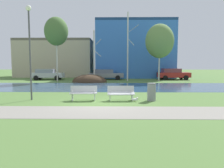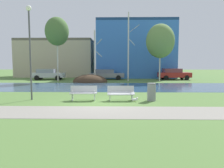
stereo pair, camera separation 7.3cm
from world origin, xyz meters
name	(u,v)px [view 2 (the right image)]	position (x,y,z in m)	size (l,w,h in m)	color
ground_plane	(108,85)	(0.00, 10.00, 0.00)	(120.00, 120.00, 0.00)	#517538
paved_path_strip	(98,112)	(0.00, -2.19, 0.01)	(60.00, 2.53, 0.01)	gray
river_band	(108,87)	(0.00, 8.56, 0.00)	(80.00, 7.92, 0.01)	#33516B
soil_mound	(90,82)	(-2.30, 13.58, 0.00)	(4.14, 2.86, 1.85)	#423021
bench_left	(84,93)	(-1.12, 0.87, 0.47)	(1.63, 0.64, 0.87)	#B2B5B7
bench_right	(121,93)	(1.11, 0.87, 0.47)	(1.63, 0.64, 0.87)	#B2B5B7
trash_bin	(152,92)	(2.92, 0.86, 0.54)	(0.53, 0.53, 1.05)	gray
seagull	(135,99)	(1.91, 0.54, 0.13)	(0.43, 0.16, 0.26)	white
streetlamp	(30,38)	(-4.32, 1.05, 3.72)	(0.32, 0.32, 5.60)	#4C4C51
birch_far_left	(57,32)	(-6.36, 14.38, 6.07)	(2.85, 2.85, 7.80)	beige
birch_left	(95,56)	(-1.77, 14.30, 3.14)	(0.98, 1.75, 6.18)	beige
birch_center_left	(129,46)	(2.36, 15.36, 4.36)	(1.41, 2.14, 8.58)	beige
birch_center	(160,41)	(6.25, 15.16, 4.98)	(3.51, 3.51, 7.09)	beige
parked_van_nearest_silver	(48,74)	(-8.52, 17.36, 0.77)	(4.27, 2.18, 1.46)	#B2B5BC
parked_sedan_second_grey	(106,74)	(-0.59, 17.84, 0.76)	(4.77, 2.23, 1.42)	slate
parked_hatch_third_red	(174,74)	(8.75, 17.91, 0.80)	(4.34, 2.27, 1.53)	maroon
building_beige_block	(58,58)	(-9.33, 25.18, 3.10)	(12.33, 7.18, 6.21)	#BCAD8E
building_blue_store	(134,50)	(3.82, 24.11, 4.42)	(11.97, 8.94, 8.85)	#3870C6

